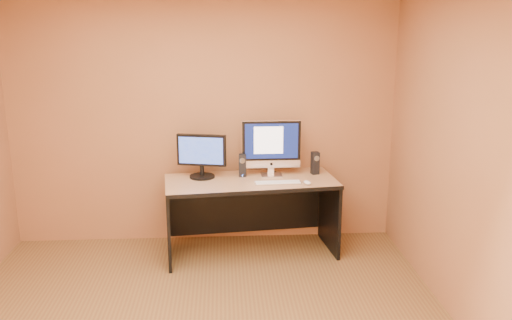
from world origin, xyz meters
name	(u,v)px	position (x,y,z in m)	size (l,w,h in m)	color
walls	(195,172)	(0.00, 0.00, 1.30)	(4.00, 4.00, 2.60)	#9C633F
desk	(251,217)	(0.46, 1.55, 0.39)	(1.68, 0.73, 0.77)	tan
imac	(272,148)	(0.68, 1.70, 1.06)	(0.60, 0.22, 0.58)	silver
second_monitor	(202,156)	(-0.02, 1.67, 0.99)	(0.50, 0.25, 0.44)	black
speaker_left	(243,165)	(0.39, 1.69, 0.89)	(0.07, 0.08, 0.23)	black
speaker_right	(315,163)	(1.13, 1.73, 0.89)	(0.07, 0.08, 0.23)	black
keyboard	(278,183)	(0.72, 1.41, 0.78)	(0.45, 0.12, 0.02)	silver
mouse	(307,182)	(1.00, 1.37, 0.79)	(0.06, 0.11, 0.04)	white
cable_a	(274,171)	(0.72, 1.84, 0.78)	(0.01, 0.01, 0.23)	black
cable_b	(268,171)	(0.66, 1.84, 0.78)	(0.01, 0.01, 0.19)	black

